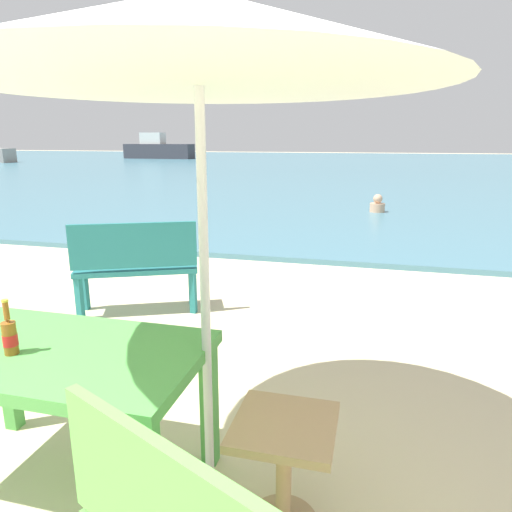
{
  "coord_description": "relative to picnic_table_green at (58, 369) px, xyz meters",
  "views": [
    {
      "loc": [
        0.77,
        -1.28,
        1.73
      ],
      "look_at": [
        -0.33,
        3.0,
        0.6
      ],
      "focal_mm": 32.38,
      "sensor_mm": 36.0,
      "label": 1
    }
  ],
  "objects": [
    {
      "name": "sea_water",
      "position": [
        0.65,
        29.57,
        -0.61
      ],
      "size": [
        120.0,
        50.0,
        0.08
      ],
      "primitive_type": "cube",
      "color": "teal",
      "rests_on": "ground_plane"
    },
    {
      "name": "picnic_table_green",
      "position": [
        0.0,
        0.0,
        0.0
      ],
      "size": [
        1.4,
        0.8,
        0.76
      ],
      "color": "#4C9E47",
      "rests_on": "ground_plane"
    },
    {
      "name": "beer_bottle_amber",
      "position": [
        -0.16,
        -0.1,
        0.2
      ],
      "size": [
        0.07,
        0.07,
        0.26
      ],
      "color": "brown",
      "rests_on": "picnic_table_green"
    },
    {
      "name": "patio_umbrella",
      "position": [
        0.7,
        0.17,
        1.47
      ],
      "size": [
        2.1,
        2.1,
        2.3
      ],
      "color": "silver",
      "rests_on": "ground_plane"
    },
    {
      "name": "side_table_wood",
      "position": [
        1.11,
        0.01,
        -0.3
      ],
      "size": [
        0.44,
        0.44,
        0.54
      ],
      "color": "tan",
      "rests_on": "ground_plane"
    },
    {
      "name": "bench_teal_center",
      "position": [
        -0.82,
        2.26,
        -0.11
      ],
      "size": [
        1.24,
        0.82,
        0.95
      ],
      "color": "#237275",
      "rests_on": "ground_plane"
    },
    {
      "name": "swimmer_person",
      "position": [
        1.51,
        9.24,
        -0.41
      ],
      "size": [
        0.34,
        0.34,
        0.41
      ],
      "color": "tan",
      "rests_on": "sea_water"
    },
    {
      "name": "boat_barge",
      "position": [
        -16.56,
        35.02,
        0.19
      ],
      "size": [
        5.85,
        1.6,
        2.13
      ],
      "color": "#38383F",
      "rests_on": "sea_water"
    }
  ]
}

